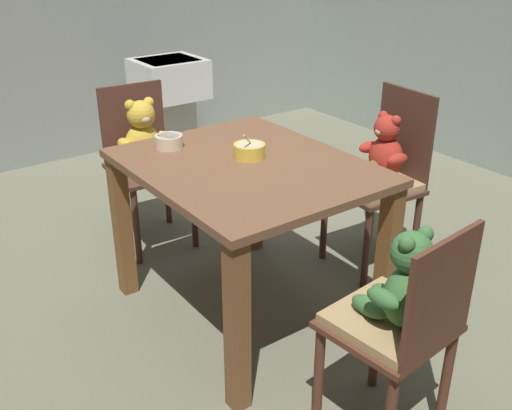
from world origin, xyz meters
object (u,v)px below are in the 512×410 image
(teddy_chair_near_right, at_px, (401,308))
(porridge_bowl_cream_near_left, at_px, (169,141))
(teddy_chair_far_center, at_px, (381,168))
(sink_basin, at_px, (170,94))
(teddy_chair_near_left, at_px, (144,148))
(porridge_bowl_yellow_center, at_px, (249,151))
(dining_table, at_px, (247,192))

(teddy_chair_near_right, height_order, porridge_bowl_cream_near_left, teddy_chair_near_right)
(teddy_chair_far_center, bearing_deg, sink_basin, -82.58)
(teddy_chair_near_left, height_order, porridge_bowl_cream_near_left, teddy_chair_near_left)
(teddy_chair_far_center, bearing_deg, porridge_bowl_yellow_center, -0.83)
(porridge_bowl_cream_near_left, relative_size, sink_basin, 0.16)
(teddy_chair_near_right, relative_size, porridge_bowl_yellow_center, 6.19)
(teddy_chair_far_center, bearing_deg, dining_table, 2.86)
(sink_basin, bearing_deg, teddy_chair_far_center, 2.72)
(teddy_chair_near_right, bearing_deg, teddy_chair_far_center, -49.24)
(dining_table, relative_size, teddy_chair_near_left, 1.22)
(teddy_chair_near_right, bearing_deg, porridge_bowl_cream_near_left, 0.76)
(dining_table, relative_size, porridge_bowl_cream_near_left, 8.53)
(dining_table, bearing_deg, sink_basin, 160.46)
(teddy_chair_far_center, relative_size, sink_basin, 1.21)
(porridge_bowl_yellow_center, bearing_deg, sink_basin, 161.29)
(teddy_chair_near_left, distance_m, porridge_bowl_yellow_center, 0.92)
(sink_basin, bearing_deg, teddy_chair_near_right, -14.37)
(dining_table, distance_m, porridge_bowl_cream_near_left, 0.44)
(teddy_chair_near_left, height_order, porridge_bowl_yellow_center, teddy_chair_near_left)
(porridge_bowl_cream_near_left, height_order, sink_basin, porridge_bowl_cream_near_left)
(dining_table, distance_m, teddy_chair_near_left, 0.94)
(teddy_chair_near_right, height_order, teddy_chair_near_left, teddy_chair_near_left)
(sink_basin, bearing_deg, porridge_bowl_yellow_center, -18.71)
(porridge_bowl_cream_near_left, bearing_deg, teddy_chair_near_right, 6.10)
(porridge_bowl_yellow_center, bearing_deg, teddy_chair_far_center, 84.47)
(dining_table, distance_m, teddy_chair_near_right, 0.92)
(teddy_chair_near_right, height_order, porridge_bowl_yellow_center, porridge_bowl_yellow_center)
(teddy_chair_near_right, xyz_separation_m, teddy_chair_near_left, (-1.86, -0.00, 0.01))
(sink_basin, bearing_deg, porridge_bowl_cream_near_left, -28.16)
(teddy_chair_far_center, xyz_separation_m, sink_basin, (-2.08, -0.10, -0.04))
(teddy_chair_near_left, bearing_deg, sink_basin, 149.19)
(teddy_chair_far_center, relative_size, teddy_chair_near_left, 1.06)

